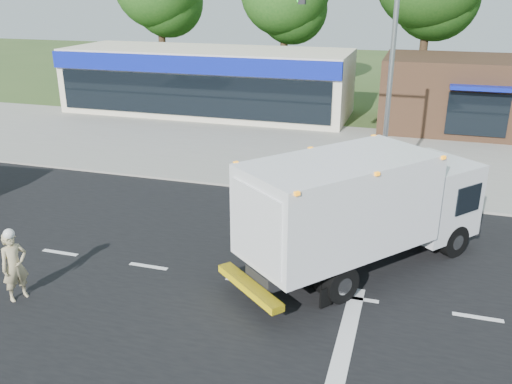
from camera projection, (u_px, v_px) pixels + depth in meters
ground at (246, 282)px, 14.97m from camera, size 120.00×120.00×0.00m
road_asphalt at (246, 282)px, 14.97m from camera, size 60.00×14.00×0.02m
sidewalk at (307, 183)px, 22.28m from camera, size 60.00×2.40×0.12m
parking_apron at (330, 147)px, 27.49m from camera, size 60.00×9.00×0.02m
lane_markings at (282, 316)px, 13.39m from camera, size 55.20×7.00×0.01m
ems_box_truck at (362, 204)px, 15.00m from camera, size 6.87×7.54×3.47m
emergency_worker at (14, 265)px, 13.85m from camera, size 0.71×0.82×1.99m
retail_strip_mall at (207, 81)px, 34.51m from camera, size 18.00×6.20×4.00m
brown_storefront at (474, 94)px, 30.24m from camera, size 10.00×6.70×4.00m
traffic_signal_pole at (373, 68)px, 19.38m from camera, size 3.51×0.25×8.00m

